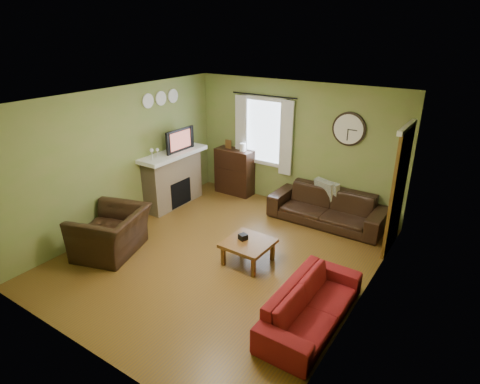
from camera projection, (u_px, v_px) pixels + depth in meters
The scene contains 31 objects.
floor at pixel (222, 256), 6.74m from camera, with size 4.60×5.20×0.00m, color brown.
ceiling at pixel (219, 100), 5.74m from camera, with size 4.60×5.20×0.00m, color white.
wall_left at pixel (120, 159), 7.42m from camera, with size 0.00×5.20×2.60m, color olive.
wall_right at pixel (367, 221), 5.07m from camera, with size 0.00×5.20×2.60m, color olive.
wall_back at pixel (295, 145), 8.24m from camera, with size 4.60×0.00×2.60m, color olive.
wall_front at pixel (76, 259), 4.24m from camera, with size 4.60×0.00×2.60m, color olive.
fireplace at pixel (173, 180), 8.49m from camera, with size 0.40×1.40×1.10m, color tan.
firebox at pixel (181, 193), 8.49m from camera, with size 0.04×0.60×0.55m, color black.
mantel at pixel (172, 154), 8.24m from camera, with size 0.58×1.60×0.08m, color white.
tv at pixel (177, 142), 8.27m from camera, with size 0.60×0.08×0.35m, color black.
tv_screen at pixel (180, 140), 8.20m from camera, with size 0.02×0.62×0.36m, color #994C3F.
medallion_left at pixel (148, 101), 7.65m from camera, with size 0.28×0.28×0.03m, color white.
medallion_mid at pixel (161, 98), 7.92m from camera, with size 0.28×0.28×0.03m, color white.
medallion_right at pixel (173, 96), 8.19m from camera, with size 0.28×0.28×0.03m, color white.
window_pane at pixel (265, 132), 8.51m from camera, with size 1.00×0.02×1.30m, color silver, non-canonical shape.
curtain_rod at pixel (264, 95), 8.13m from camera, with size 0.03×0.03×1.50m, color black.
curtain_left at pixel (241, 131), 8.73m from camera, with size 0.28×0.04×1.55m, color silver.
curtain_right at pixel (286, 139), 8.17m from camera, with size 0.28×0.04×1.55m, color silver.
wall_clock at pixel (349, 129), 7.45m from camera, with size 0.64×0.06×0.64m, color white, non-canonical shape.
door at pixel (398, 192), 6.60m from camera, with size 0.05×0.90×2.10m, color brown.
bookshelf at pixel (234, 172), 9.09m from camera, with size 0.87×0.37×1.04m, color black, non-canonical shape.
book at pixel (235, 151), 9.07m from camera, with size 0.18×0.24×0.02m, color brown.
sofa_brown at pixel (327, 207), 7.77m from camera, with size 2.22×0.87×0.65m, color black.
pillow_left at pixel (329, 192), 7.90m from camera, with size 0.43×0.13×0.43m, color gray.
pillow_right at pixel (325, 191), 7.94m from camera, with size 0.45×0.13×0.45m, color gray.
sofa_red at pixel (312, 305), 5.15m from camera, with size 1.85×0.72×0.54m, color maroon.
armchair at pixel (111, 232), 6.72m from camera, with size 1.15×1.01×0.75m, color black.
coffee_table at pixel (248, 252), 6.49m from camera, with size 0.72×0.72×0.38m, color brown, non-canonical shape.
tissue_box at pixel (243, 239), 6.48m from camera, with size 0.12×0.12×0.09m, color black.
wine_glass_a at pixel (152, 154), 7.73m from camera, with size 0.08×0.08×0.22m, color white, non-canonical shape.
wine_glass_b at pixel (158, 153), 7.85m from camera, with size 0.07×0.07×0.19m, color white, non-canonical shape.
Camera 1 is at (3.46, -4.67, 3.59)m, focal length 30.00 mm.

